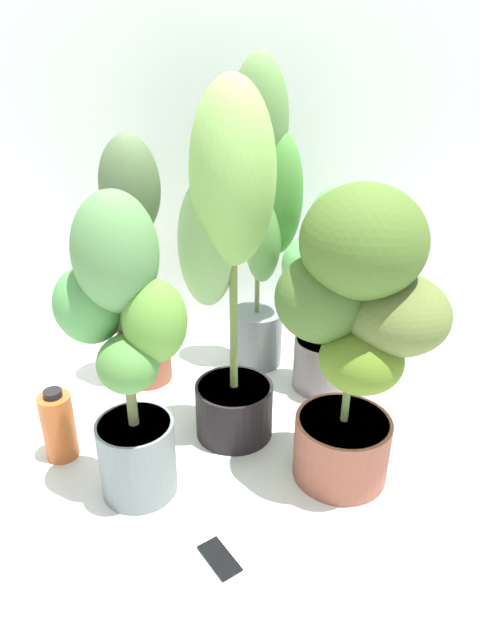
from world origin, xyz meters
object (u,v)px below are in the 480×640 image
(potted_plant_back_left, at_px, (130,251))
(nutrient_bottle, at_px, (59,425))
(potted_plant_back_right, at_px, (330,290))
(cell_phone, at_px, (219,559))
(potted_plant_front_right, at_px, (357,321))
(potted_plant_center, at_px, (227,256))
(potted_plant_back_center, at_px, (259,206))
(potted_plant_front_left, at_px, (125,350))

(potted_plant_back_left, xyz_separation_m, nutrient_bottle, (-0.17, -0.42, -0.38))
(nutrient_bottle, bearing_deg, potted_plant_back_right, 22.30)
(cell_phone, bearing_deg, potted_plant_front_right, -173.48)
(potted_plant_back_right, bearing_deg, nutrient_bottle, -157.70)
(potted_plant_center, relative_size, potted_plant_back_right, 1.45)
(potted_plant_back_center, distance_m, potted_plant_back_right, 0.37)
(potted_plant_front_left, bearing_deg, potted_plant_center, 45.26)
(potted_plant_front_right, relative_size, potted_plant_back_right, 1.15)
(potted_plant_back_left, relative_size, potted_plant_front_right, 1.05)
(potted_plant_back_center, bearing_deg, potted_plant_back_right, -38.67)
(potted_plant_back_center, height_order, nutrient_bottle, potted_plant_back_center)
(potted_plant_front_right, relative_size, cell_phone, 5.09)
(potted_plant_back_left, height_order, potted_plant_back_right, potted_plant_back_left)
(potted_plant_back_center, bearing_deg, cell_phone, -98.60)
(potted_plant_back_center, distance_m, nutrient_bottle, 0.93)
(potted_plant_back_left, distance_m, potted_plant_front_right, 0.82)
(potted_plant_front_right, xyz_separation_m, potted_plant_front_left, (-0.55, -0.04, -0.05))
(potted_plant_front_right, bearing_deg, potted_plant_back_right, 87.18)
(potted_plant_back_right, xyz_separation_m, cell_phone, (-0.36, -0.72, -0.37))
(potted_plant_center, bearing_deg, potted_plant_back_center, 75.34)
(potted_plant_back_right, bearing_deg, potted_plant_front_right, -92.82)
(potted_plant_front_left, relative_size, nutrient_bottle, 3.61)
(potted_plant_back_left, xyz_separation_m, potted_plant_center, (0.31, -0.32, 0.09))
(potted_plant_front_right, distance_m, cell_phone, 0.65)
(potted_plant_back_left, xyz_separation_m, cell_phone, (0.29, -0.80, -0.48))
(potted_plant_front_left, bearing_deg, cell_phone, -47.47)
(potted_plant_front_right, height_order, potted_plant_back_right, potted_plant_front_right)
(nutrient_bottle, bearing_deg, potted_plant_center, 11.52)
(potted_plant_front_right, height_order, cell_phone, potted_plant_front_right)
(potted_plant_back_left, xyz_separation_m, potted_plant_back_center, (0.42, 0.09, 0.12))
(potted_plant_back_right, relative_size, potted_plant_front_left, 0.87)
(nutrient_bottle, bearing_deg, potted_plant_front_right, -7.64)
(nutrient_bottle, bearing_deg, potted_plant_back_center, 40.81)
(cell_phone, bearing_deg, nutrient_bottle, -72.50)
(potted_plant_front_left, bearing_deg, potted_plant_back_center, 61.95)
(potted_plant_back_left, height_order, nutrient_bottle, potted_plant_back_left)
(potted_plant_front_right, relative_size, potted_plant_center, 0.79)
(potted_plant_front_right, xyz_separation_m, cell_phone, (-0.34, -0.28, -0.48))
(potted_plant_back_center, height_order, potted_plant_front_right, potted_plant_back_center)
(potted_plant_back_center, distance_m, potted_plant_center, 0.43)
(potted_plant_back_right, height_order, potted_plant_front_left, potted_plant_front_left)
(potted_plant_front_left, xyz_separation_m, cell_phone, (0.22, -0.24, -0.43))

